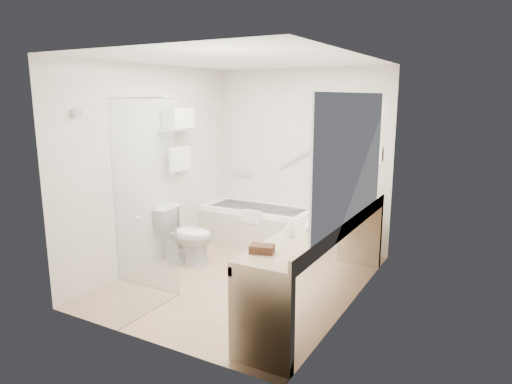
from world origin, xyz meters
The scene contains 25 objects.
floor centered at (0.00, 0.00, 0.00)m, with size 3.20×3.20×0.00m, color tan.
ceiling centered at (0.00, 0.00, 2.50)m, with size 2.60×3.20×0.10m, color white.
wall_back centered at (0.00, 1.60, 1.25)m, with size 2.60×0.10×2.50m, color beige.
wall_front centered at (0.00, -1.60, 1.25)m, with size 2.60×0.10×2.50m, color beige.
wall_left centered at (-1.30, 0.00, 1.25)m, with size 0.10×3.20×2.50m, color beige.
wall_right centered at (1.30, 0.00, 1.25)m, with size 0.10×3.20×2.50m, color beige.
bathtub centered at (-0.50, 1.24, 0.28)m, with size 1.60×0.73×0.59m.
grab_bar_short centered at (-0.95, 1.56, 0.95)m, with size 0.03×0.03×0.40m, color silver.
grab_bar_long centered at (-0.05, 1.56, 1.25)m, with size 0.03×0.03×0.60m, color silver.
shower_enclosure centered at (-0.63, -0.93, 1.07)m, with size 0.96×0.91×2.11m.
towel_shelf centered at (-1.17, 0.35, 1.75)m, with size 0.24×0.55×0.81m.
vanity_counter centered at (1.02, -0.15, 0.64)m, with size 0.55×2.70×0.95m.
sink centered at (1.05, 0.25, 0.82)m, with size 0.40×0.52×0.14m, color white.
faucet centered at (1.20, 0.25, 0.93)m, with size 0.03×0.03×0.14m, color silver.
mirror centered at (1.29, -0.15, 1.55)m, with size 0.02×2.00×1.20m, color #AFB4BC.
hairdryer_unit centered at (1.25, 1.05, 1.45)m, with size 0.08×0.10×0.18m, color white.
toilet centered at (-0.95, 0.14, 0.36)m, with size 0.41×0.74×0.73m, color white.
amenity_basket centered at (0.88, -1.18, 0.88)m, with size 0.20×0.13×0.07m, color #452518.
soap_bottle_a centered at (0.89, -0.66, 0.88)m, with size 0.07×0.15×0.07m, color white.
soap_bottle_b centered at (0.98, -0.41, 0.90)m, with size 0.09×0.12×0.09m, color white.
water_bottle_left centered at (1.05, 1.09, 0.93)m, with size 0.06×0.06×0.18m.
water_bottle_mid centered at (0.97, 0.57, 0.94)m, with size 0.06×0.06×0.20m.
water_bottle_right centered at (0.96, 0.70, 0.94)m, with size 0.06×0.06×0.19m.
drinking_glass_near centered at (0.85, 0.52, 0.90)m, with size 0.08×0.08×0.10m, color silver.
drinking_glass_far centered at (0.95, 0.62, 0.89)m, with size 0.06×0.06×0.08m, color silver.
Camera 1 is at (2.59, -4.33, 2.11)m, focal length 32.00 mm.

